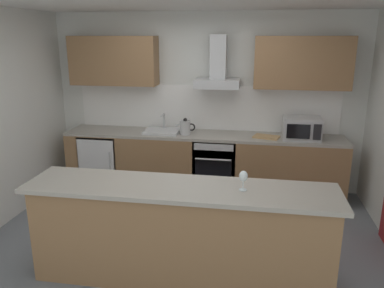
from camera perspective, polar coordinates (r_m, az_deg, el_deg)
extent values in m
cube|color=slate|center=(4.45, -1.35, -14.79)|extent=(5.55, 4.64, 0.02)
cube|color=silver|center=(5.77, 2.12, 6.28)|extent=(5.55, 0.12, 2.60)
cube|color=white|center=(5.71, 2.01, 5.47)|extent=(3.87, 0.02, 0.66)
cube|color=olive|center=(5.61, 1.52, -3.15)|extent=(4.00, 0.60, 0.86)
cube|color=#9E998E|center=(5.48, 1.55, 1.30)|extent=(4.00, 0.60, 0.04)
cube|color=olive|center=(3.66, -1.77, -13.60)|extent=(2.73, 0.52, 0.92)
cube|color=#9E998E|center=(3.45, -1.84, -6.65)|extent=(2.83, 0.64, 0.04)
cube|color=olive|center=(5.80, -11.61, 12.10)|extent=(1.28, 0.32, 0.70)
cube|color=olive|center=(5.45, 16.18, 11.59)|extent=(1.28, 0.32, 0.70)
cube|color=slate|center=(5.56, 3.53, -3.03)|extent=(0.60, 0.56, 0.80)
cube|color=black|center=(5.31, 3.18, -4.68)|extent=(0.50, 0.02, 0.48)
cube|color=#B7BABC|center=(5.18, 3.24, -0.50)|extent=(0.54, 0.02, 0.09)
cylinder|color=#B7BABC|center=(5.20, 3.17, -2.33)|extent=(0.49, 0.02, 0.02)
cube|color=white|center=(5.99, -13.02, -2.39)|extent=(0.58, 0.56, 0.85)
cube|color=silver|center=(5.73, -14.11, -3.28)|extent=(0.55, 0.02, 0.80)
cylinder|color=#B7BABC|center=(5.62, -12.16, -3.08)|extent=(0.02, 0.02, 0.38)
cube|color=#B7BABC|center=(5.38, 16.06, 2.27)|extent=(0.50, 0.36, 0.30)
cube|color=black|center=(5.19, 15.62, 1.82)|extent=(0.30, 0.02, 0.19)
cube|color=black|center=(5.22, 18.24, 1.69)|extent=(0.10, 0.01, 0.21)
cube|color=silver|center=(5.56, -4.49, 1.92)|extent=(0.50, 0.40, 0.04)
cylinder|color=#B7BABC|center=(5.66, -4.20, 3.29)|extent=(0.03, 0.03, 0.26)
cylinder|color=#B7BABC|center=(5.56, -4.42, 4.32)|extent=(0.03, 0.16, 0.03)
cylinder|color=#B7BABC|center=(5.44, -1.02, 2.48)|extent=(0.15, 0.15, 0.20)
sphere|color=black|center=(5.41, -1.03, 3.63)|extent=(0.06, 0.06, 0.06)
cone|color=#B7BABC|center=(5.45, -2.06, 2.93)|extent=(0.09, 0.04, 0.07)
torus|color=black|center=(5.42, -0.09, 2.54)|extent=(0.11, 0.02, 0.11)
cube|color=#B7BABC|center=(5.40, 3.85, 9.04)|extent=(0.62, 0.45, 0.12)
cube|color=#B7BABC|center=(5.42, 3.98, 12.88)|extent=(0.22, 0.22, 0.60)
cylinder|color=silver|center=(3.38, 7.61, -6.80)|extent=(0.07, 0.07, 0.01)
cylinder|color=silver|center=(3.37, 7.64, -6.05)|extent=(0.01, 0.01, 0.09)
ellipsoid|color=silver|center=(3.34, 7.69, -4.78)|extent=(0.08, 0.08, 0.10)
cube|color=tan|center=(5.38, 11.06, 1.07)|extent=(0.39, 0.31, 0.02)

